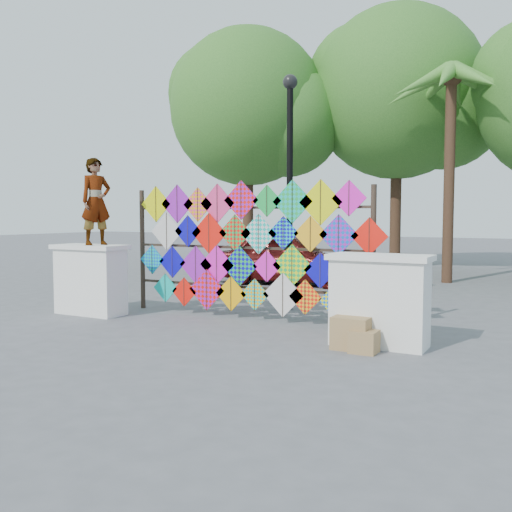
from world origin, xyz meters
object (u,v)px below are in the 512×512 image
object	(u,v)px
kite_rack	(247,248)
lamppost	(290,169)
sedan	(288,258)
vendor_woman	(96,202)

from	to	relation	value
kite_rack	lamppost	bearing A→B (deg)	79.93
sedan	lamppost	bearing A→B (deg)	-161.65
sedan	lamppost	size ratio (longest dim) A/B	0.89
kite_rack	lamppost	distance (m)	1.94
vendor_woman	sedan	xyz separation A→B (m)	(1.03, 5.94, -1.38)
sedan	lamppost	distance (m)	4.61
kite_rack	sedan	bearing A→B (deg)	107.29
sedan	lamppost	xyz separation A→B (m)	(1.79, -3.74, 2.01)
kite_rack	lamppost	world-z (taller)	lamppost
kite_rack	vendor_woman	size ratio (longest dim) A/B	3.13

